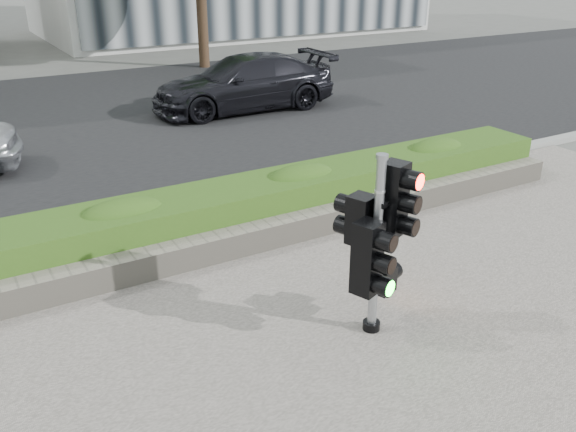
# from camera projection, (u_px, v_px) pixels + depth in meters

# --- Properties ---
(ground) EXTENTS (120.00, 120.00, 0.00)m
(ground) POSITION_uv_depth(u_px,v_px,m) (306.00, 326.00, 6.65)
(ground) COLOR #51514C
(ground) RESTS_ON ground
(road) EXTENTS (60.00, 13.00, 0.02)m
(road) POSITION_uv_depth(u_px,v_px,m) (84.00, 122.00, 14.55)
(road) COLOR black
(road) RESTS_ON ground
(curb) EXTENTS (60.00, 0.25, 0.12)m
(curb) POSITION_uv_depth(u_px,v_px,m) (195.00, 220.00, 9.12)
(curb) COLOR gray
(curb) RESTS_ON ground
(stone_wall) EXTENTS (12.00, 0.32, 0.34)m
(stone_wall) POSITION_uv_depth(u_px,v_px,m) (230.00, 243.00, 8.07)
(stone_wall) COLOR gray
(stone_wall) RESTS_ON sidewalk
(hedge) EXTENTS (12.00, 1.00, 0.68)m
(hedge) POSITION_uv_depth(u_px,v_px,m) (210.00, 215.00, 8.52)
(hedge) COLOR #578B2A
(hedge) RESTS_ON sidewalk
(traffic_signal) EXTENTS (0.72, 0.62, 1.96)m
(traffic_signal) POSITION_uv_depth(u_px,v_px,m) (376.00, 236.00, 6.14)
(traffic_signal) COLOR black
(traffic_signal) RESTS_ON sidewalk
(car_dark) EXTENTS (4.74, 2.04, 1.36)m
(car_dark) POSITION_uv_depth(u_px,v_px,m) (244.00, 83.00, 15.40)
(car_dark) COLOR black
(car_dark) RESTS_ON road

